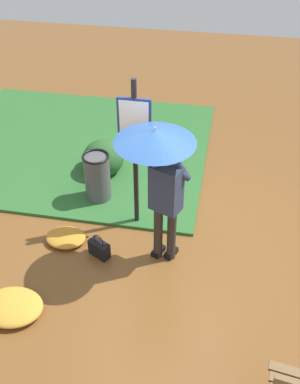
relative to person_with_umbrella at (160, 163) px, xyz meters
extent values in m
plane|color=brown|center=(-0.03, -0.25, -1.55)|extent=(18.00, 18.00, 0.00)
cube|color=#2D662D|center=(1.97, -2.47, -1.53)|extent=(4.80, 4.00, 0.05)
cylinder|color=#2D2823|center=(-0.17, -0.01, -1.12)|extent=(0.12, 0.12, 0.86)
cylinder|color=#2D2823|center=(0.01, -0.01, -1.12)|extent=(0.12, 0.12, 0.86)
cube|color=black|center=(-0.17, -0.05, -1.51)|extent=(0.19, 0.25, 0.08)
cube|color=black|center=(0.01, -0.05, -1.51)|extent=(0.19, 0.25, 0.08)
cube|color=#2D3851|center=(-0.08, -0.01, -0.37)|extent=(0.44, 0.37, 0.64)
sphere|color=beige|center=(-0.08, -0.01, 0.09)|extent=(0.20, 0.20, 0.20)
ellipsoid|color=black|center=(-0.08, -0.01, 0.12)|extent=(0.20, 0.20, 0.15)
cylinder|color=#2D3851|center=(-0.29, -0.04, -0.16)|extent=(0.18, 0.13, 0.18)
cylinder|color=#2D3851|center=(-0.25, -0.05, -0.07)|extent=(0.24, 0.11, 0.33)
cube|color=black|center=(-0.17, -0.03, 0.07)|extent=(0.07, 0.04, 0.14)
cylinder|color=#2D3851|center=(0.08, -0.01, -0.13)|extent=(0.11, 0.10, 0.09)
cylinder|color=#2D3851|center=(0.07, 0.00, -0.04)|extent=(0.10, 0.09, 0.23)
cylinder|color=#A5A5AD|center=(0.06, 0.01, 0.27)|extent=(0.02, 0.02, 0.41)
cone|color=#264C8C|center=(0.06, 0.01, 0.37)|extent=(0.96, 0.96, 0.16)
sphere|color=#A5A5AD|center=(0.06, 0.01, 0.48)|extent=(0.02, 0.02, 0.02)
cylinder|color=black|center=(0.44, -0.63, -0.40)|extent=(0.07, 0.07, 2.30)
cube|color=navy|center=(0.44, -0.62, 0.15)|extent=(0.44, 0.04, 0.70)
cube|color=silver|center=(0.44, -0.60, 0.15)|extent=(0.38, 0.01, 0.64)
cube|color=black|center=(0.80, 0.14, -1.43)|extent=(0.33, 0.27, 0.24)
torus|color=black|center=(0.80, 0.14, -1.27)|extent=(0.16, 0.10, 0.18)
cylinder|color=#4C4C51|center=(1.15, -1.06, -1.15)|extent=(0.40, 0.40, 0.80)
torus|color=black|center=(1.15, -1.06, -0.74)|extent=(0.42, 0.42, 0.04)
ellipsoid|color=#285628|center=(1.25, -1.78, -1.24)|extent=(0.69, 0.69, 0.62)
ellipsoid|color=#1E421E|center=(1.45, -1.88, -1.35)|extent=(0.41, 0.41, 0.41)
ellipsoid|color=gold|center=(1.59, 1.25, -1.47)|extent=(0.77, 0.61, 0.17)
ellipsoid|color=#C68428|center=(1.35, -0.05, -1.49)|extent=(0.58, 0.46, 0.13)
camera|label=1|loc=(-0.70, 4.37, 3.03)|focal=42.65mm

